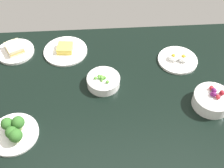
# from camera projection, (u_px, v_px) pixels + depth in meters

# --- Properties ---
(dining_table) EXTENTS (1.30, 0.81, 0.04)m
(dining_table) POSITION_uv_depth(u_px,v_px,m) (112.00, 90.00, 1.27)
(dining_table) COLOR black
(dining_table) RESTS_ON ground
(plate_broccoli) EXTENTS (0.19, 0.19, 0.08)m
(plate_broccoli) POSITION_uv_depth(u_px,v_px,m) (14.00, 132.00, 1.08)
(plate_broccoli) COLOR white
(plate_broccoli) RESTS_ON dining_table
(bowl_peas) EXTENTS (0.14, 0.14, 0.05)m
(bowl_peas) POSITION_uv_depth(u_px,v_px,m) (103.00, 81.00, 1.25)
(bowl_peas) COLOR white
(bowl_peas) RESTS_ON dining_table
(plate_eggs) EXTENTS (0.18, 0.18, 0.05)m
(plate_eggs) POSITION_uv_depth(u_px,v_px,m) (178.00, 59.00, 1.35)
(plate_eggs) COLOR white
(plate_eggs) RESTS_ON dining_table
(plate_cheese) EXTENTS (0.21, 0.21, 0.04)m
(plate_cheese) POSITION_uv_depth(u_px,v_px,m) (65.00, 50.00, 1.39)
(plate_cheese) COLOR white
(plate_cheese) RESTS_ON dining_table
(bowl_berries) EXTENTS (0.15, 0.15, 0.08)m
(bowl_berries) POSITION_uv_depth(u_px,v_px,m) (212.00, 100.00, 1.17)
(bowl_berries) COLOR white
(bowl_berries) RESTS_ON dining_table
(plate_sandwich) EXTENTS (0.18, 0.18, 0.05)m
(plate_sandwich) POSITION_uv_depth(u_px,v_px,m) (15.00, 50.00, 1.39)
(plate_sandwich) COLOR white
(plate_sandwich) RESTS_ON dining_table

